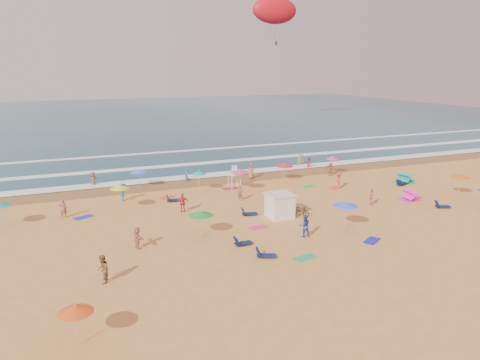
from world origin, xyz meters
name	(u,v)px	position (x,y,z in m)	size (l,w,h in m)	color
ground	(245,213)	(0.00, 0.00, 0.00)	(220.00, 220.00, 0.00)	gold
ocean	(112,118)	(0.00, 84.00, 0.00)	(220.00, 140.00, 0.18)	#0C4756
wet_sand	(202,182)	(0.00, 12.50, 0.01)	(220.00, 220.00, 0.00)	olive
surf_foam	(180,166)	(0.00, 21.32, 0.10)	(200.00, 18.70, 0.05)	white
cabana	(280,206)	(2.30, -2.22, 1.00)	(2.00, 2.00, 2.00)	white
cabana_roof	(280,194)	(2.30, -2.22, 2.06)	(2.20, 2.20, 0.12)	silver
bicycle	(300,210)	(4.20, -2.52, 0.48)	(0.64, 1.84, 0.97)	black
lifeguard_stand	(234,179)	(2.38, 8.42, 1.05)	(1.20, 1.20, 2.10)	white
beach_umbrellas	(274,188)	(2.69, -0.25, 2.10)	(61.05, 32.10, 0.81)	green
loungers	(304,221)	(3.47, -4.43, 0.17)	(43.19, 18.91, 0.34)	#0F1A4F
towels	(260,215)	(0.87, -1.17, 0.01)	(49.66, 20.32, 0.03)	#AD1F15
popup_tents	(407,185)	(18.79, 0.50, 0.60)	(6.63, 7.64, 1.20)	#EB34BC
beachgoers	(233,190)	(0.84, 4.89, 0.79)	(40.77, 26.31, 2.10)	#955A45
parasail	(275,10)	(33.08, 60.45, 24.63)	(10.57, 3.70, 10.36)	red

